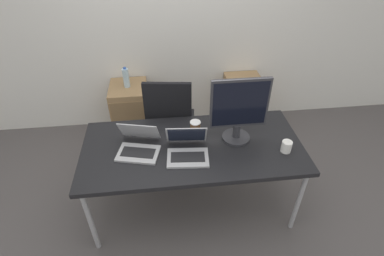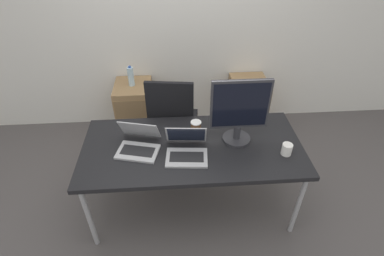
% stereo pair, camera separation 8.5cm
% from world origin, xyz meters
% --- Properties ---
extents(ground_plane, '(14.00, 14.00, 0.00)m').
position_xyz_m(ground_plane, '(0.00, 0.00, 0.00)').
color(ground_plane, '#514C4C').
extents(wall_back, '(10.00, 0.05, 2.60)m').
position_xyz_m(wall_back, '(0.00, 1.46, 1.30)').
color(wall_back, silver).
rests_on(wall_back, ground_plane).
extents(desk, '(1.81, 0.85, 0.73)m').
position_xyz_m(desk, '(0.00, 0.00, 0.69)').
color(desk, black).
rests_on(desk, ground_plane).
extents(office_chair, '(0.56, 0.59, 1.07)m').
position_xyz_m(office_chair, '(-0.15, 0.66, 0.40)').
color(office_chair, '#232326').
rests_on(office_chair, ground_plane).
extents(cabinet_left, '(0.42, 0.47, 0.66)m').
position_xyz_m(cabinet_left, '(-0.61, 1.19, 0.33)').
color(cabinet_left, '#99754C').
rests_on(cabinet_left, ground_plane).
extents(cabinet_right, '(0.42, 0.47, 0.66)m').
position_xyz_m(cabinet_right, '(0.76, 1.19, 0.33)').
color(cabinet_right, '#99754C').
rests_on(cabinet_right, ground_plane).
extents(water_bottle, '(0.07, 0.07, 0.24)m').
position_xyz_m(water_bottle, '(-0.61, 1.20, 0.77)').
color(water_bottle, silver).
rests_on(water_bottle, cabinet_left).
extents(laptop_left, '(0.37, 0.39, 0.21)m').
position_xyz_m(laptop_left, '(-0.44, -0.00, 0.78)').
color(laptop_left, '#ADADB2').
rests_on(laptop_left, desk).
extents(laptop_right, '(0.34, 0.34, 0.22)m').
position_xyz_m(laptop_right, '(-0.05, -0.10, 0.78)').
color(laptop_right, '#ADADB2').
rests_on(laptop_right, desk).
extents(monitor, '(0.47, 0.23, 0.56)m').
position_xyz_m(monitor, '(0.38, 0.06, 1.02)').
color(monitor, '#2D2D33').
rests_on(monitor, desk).
extents(coffee_cup_white, '(0.08, 0.08, 0.10)m').
position_xyz_m(coffee_cup_white, '(0.73, -0.15, 0.78)').
color(coffee_cup_white, white).
rests_on(coffee_cup_white, desk).
extents(coffee_cup_brown, '(0.09, 0.09, 0.12)m').
position_xyz_m(coffee_cup_brown, '(0.04, 0.16, 0.79)').
color(coffee_cup_brown, brown).
rests_on(coffee_cup_brown, desk).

